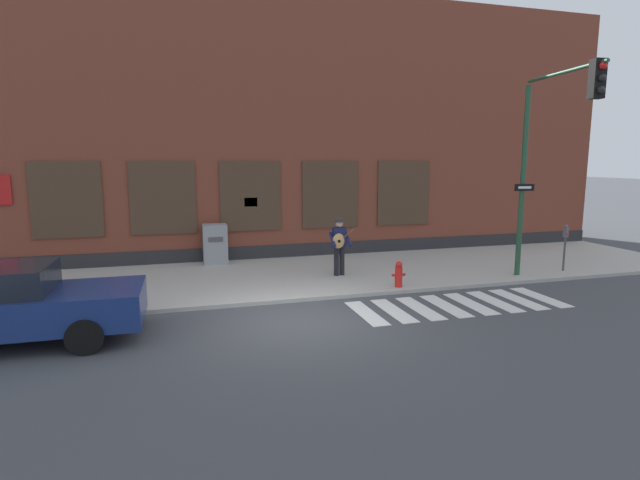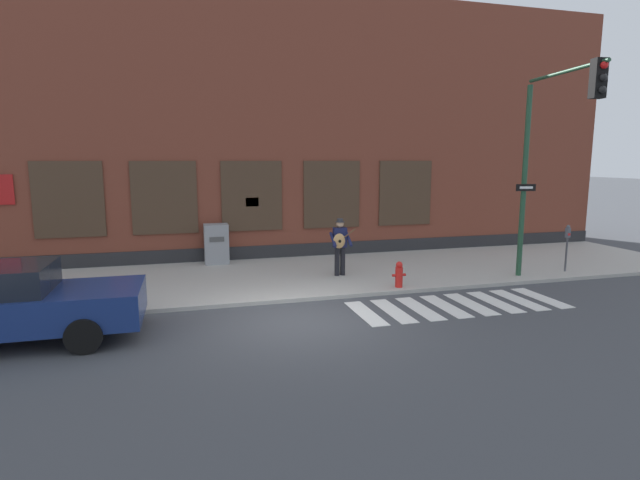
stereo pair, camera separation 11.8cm
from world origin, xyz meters
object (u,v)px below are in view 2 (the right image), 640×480
at_px(fire_hydrant, 399,275).
at_px(busker, 340,243).
at_px(traffic_light, 550,141).
at_px(parking_meter, 567,241).
at_px(utility_box, 216,244).
at_px(red_car, 12,305).

bearing_deg(fire_hydrant, busker, 122.77).
distance_m(traffic_light, parking_meter, 3.66).
height_order(parking_meter, fire_hydrant, parking_meter).
bearing_deg(utility_box, fire_hydrant, -45.16).
distance_m(traffic_light, fire_hydrant, 5.29).
xyz_separation_m(red_car, parking_meter, (14.46, 1.97, 0.28)).
relative_size(parking_meter, fire_hydrant, 2.05).
relative_size(traffic_light, parking_meter, 3.93).
bearing_deg(traffic_light, fire_hydrant, 168.48).
bearing_deg(fire_hydrant, red_car, -169.68).
height_order(traffic_light, fire_hydrant, traffic_light).
relative_size(red_car, traffic_light, 0.82).
bearing_deg(fire_hydrant, parking_meter, 3.81).
height_order(red_car, parking_meter, parking_meter).
relative_size(traffic_light, fire_hydrant, 8.06).
bearing_deg(red_car, traffic_light, 3.65).
height_order(busker, traffic_light, traffic_light).
height_order(utility_box, fire_hydrant, utility_box).
xyz_separation_m(busker, utility_box, (-3.37, 2.78, -0.31)).
xyz_separation_m(red_car, utility_box, (4.25, 6.10, -0.02)).
height_order(busker, utility_box, busker).
height_order(traffic_light, parking_meter, traffic_light).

